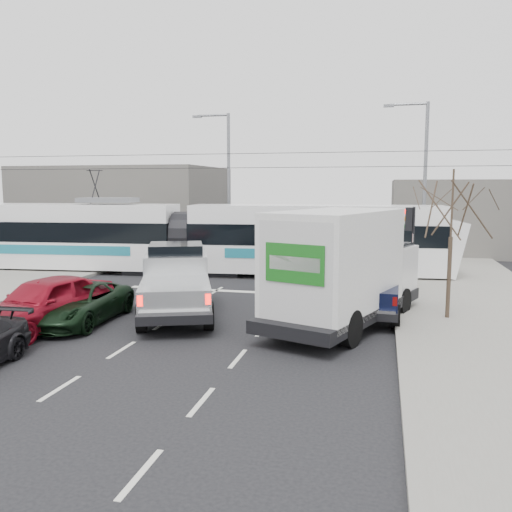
% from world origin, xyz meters
% --- Properties ---
extents(ground, '(120.00, 120.00, 0.00)m').
position_xyz_m(ground, '(0.00, 0.00, 0.00)').
color(ground, black).
rests_on(ground, ground).
extents(sidewalk_right, '(6.00, 60.00, 0.15)m').
position_xyz_m(sidewalk_right, '(9.00, 0.00, 0.07)').
color(sidewalk_right, gray).
rests_on(sidewalk_right, ground).
extents(rails, '(60.00, 1.60, 0.03)m').
position_xyz_m(rails, '(0.00, 10.00, 0.01)').
color(rails, '#33302D').
rests_on(rails, ground).
extents(building_left, '(14.00, 10.00, 6.00)m').
position_xyz_m(building_left, '(-14.00, 22.00, 3.00)').
color(building_left, '#645F5A').
rests_on(building_left, ground).
extents(building_right, '(12.00, 10.00, 5.00)m').
position_xyz_m(building_right, '(12.00, 24.00, 2.50)').
color(building_right, '#645F5A').
rests_on(building_right, ground).
extents(bare_tree, '(2.40, 2.40, 5.00)m').
position_xyz_m(bare_tree, '(7.60, 2.50, 3.79)').
color(bare_tree, '#47382B').
rests_on(bare_tree, ground).
extents(traffic_signal, '(0.44, 0.44, 3.60)m').
position_xyz_m(traffic_signal, '(6.47, 6.50, 2.74)').
color(traffic_signal, black).
rests_on(traffic_signal, ground).
extents(street_lamp_near, '(2.38, 0.25, 9.00)m').
position_xyz_m(street_lamp_near, '(7.31, 14.00, 5.11)').
color(street_lamp_near, slate).
rests_on(street_lamp_near, ground).
extents(street_lamp_far, '(2.38, 0.25, 9.00)m').
position_xyz_m(street_lamp_far, '(-4.19, 16.00, 5.11)').
color(street_lamp_far, slate).
rests_on(street_lamp_far, ground).
extents(catenary, '(60.00, 0.20, 7.00)m').
position_xyz_m(catenary, '(0.00, 10.00, 3.88)').
color(catenary, black).
rests_on(catenary, ground).
extents(tram, '(26.63, 5.05, 5.41)m').
position_xyz_m(tram, '(-4.86, 10.19, 1.92)').
color(tram, white).
rests_on(tram, ground).
extents(silver_pickup, '(4.49, 7.08, 2.44)m').
position_xyz_m(silver_pickup, '(-1.88, 1.66, 1.21)').
color(silver_pickup, black).
rests_on(silver_pickup, ground).
extents(box_truck, '(5.10, 8.10, 3.83)m').
position_xyz_m(box_truck, '(4.17, 1.08, 1.89)').
color(box_truck, black).
rests_on(box_truck, ground).
extents(navy_pickup, '(2.12, 5.11, 2.12)m').
position_xyz_m(navy_pickup, '(5.09, 3.08, 1.05)').
color(navy_pickup, black).
rests_on(navy_pickup, ground).
extents(green_car, '(2.39, 4.85, 1.32)m').
position_xyz_m(green_car, '(-4.52, -0.53, 0.66)').
color(green_car, black).
rests_on(green_car, ground).
extents(red_car, '(3.00, 5.37, 1.72)m').
position_xyz_m(red_car, '(-5.14, -1.44, 0.86)').
color(red_car, maroon).
rests_on(red_car, ground).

